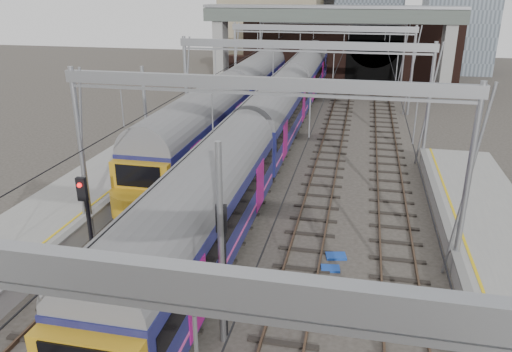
% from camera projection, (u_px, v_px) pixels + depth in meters
% --- Properties ---
extents(tracks, '(14.40, 80.00, 0.22)m').
position_uv_depth(tracks, '(284.00, 193.00, 28.69)').
color(tracks, '#4C3828').
rests_on(tracks, ground).
extents(overhead_line, '(16.80, 80.00, 8.00)m').
position_uv_depth(overhead_line, '(302.00, 62.00, 32.28)').
color(overhead_line, gray).
rests_on(overhead_line, ground).
extents(retaining_wall, '(28.00, 2.75, 9.00)m').
position_uv_depth(retaining_wall, '(344.00, 46.00, 60.61)').
color(retaining_wall, black).
rests_on(retaining_wall, ground).
extents(overbridge, '(28.00, 3.00, 9.25)m').
position_uv_depth(overbridge, '(330.00, 24.00, 54.42)').
color(overbridge, gray).
rests_on(overbridge, ground).
extents(train_main, '(2.99, 69.08, 5.08)m').
position_uv_depth(train_main, '(292.00, 91.00, 43.35)').
color(train_main, black).
rests_on(train_main, ground).
extents(train_second, '(3.01, 34.79, 5.11)m').
position_uv_depth(train_second, '(232.00, 102.00, 39.27)').
color(train_second, black).
rests_on(train_second, ground).
extents(signal_near_left, '(0.35, 0.47, 4.85)m').
position_uv_depth(signal_near_left, '(88.00, 222.00, 18.34)').
color(signal_near_left, black).
rests_on(signal_near_left, ground).
extents(signal_near_centre, '(0.38, 0.47, 4.94)m').
position_uv_depth(signal_near_centre, '(223.00, 256.00, 15.92)').
color(signal_near_centre, black).
rests_on(signal_near_centre, ground).
extents(equip_cover_a, '(0.85, 0.65, 0.09)m').
position_uv_depth(equip_cover_a, '(330.00, 268.00, 20.99)').
color(equip_cover_a, '#1640AA').
rests_on(equip_cover_a, ground).
extents(equip_cover_b, '(0.98, 0.79, 0.10)m').
position_uv_depth(equip_cover_b, '(336.00, 256.00, 21.95)').
color(equip_cover_b, '#1640AA').
rests_on(equip_cover_b, ground).
extents(equip_cover_c, '(0.89, 0.77, 0.09)m').
position_uv_depth(equip_cover_c, '(386.00, 310.00, 18.33)').
color(equip_cover_c, '#1640AA').
rests_on(equip_cover_c, ground).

